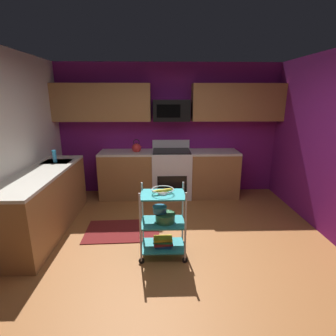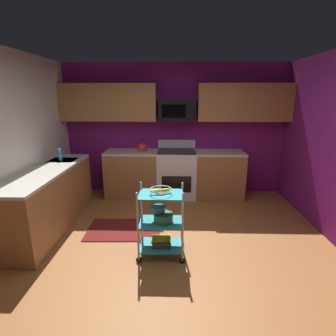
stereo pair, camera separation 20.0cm
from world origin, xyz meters
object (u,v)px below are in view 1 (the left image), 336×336
(book_stack, at_px, (163,242))
(oven_range, at_px, (171,173))
(dish_soap_bottle, at_px, (54,156))
(fruit_bowl, at_px, (163,190))
(kettle, at_px, (137,148))
(mixing_bowl_large, at_px, (165,217))
(rolling_cart, at_px, (163,222))
(mixing_bowl_small, at_px, (160,209))
(microwave, at_px, (171,111))

(book_stack, bearing_deg, oven_range, 84.59)
(oven_range, xyz_separation_m, dish_soap_bottle, (-1.96, -0.81, 0.54))
(fruit_bowl, relative_size, kettle, 1.03)
(mixing_bowl_large, distance_m, dish_soap_bottle, 2.25)
(mixing_bowl_large, relative_size, dish_soap_bottle, 1.26)
(rolling_cart, height_order, mixing_bowl_small, rolling_cart)
(oven_range, bearing_deg, fruit_bowl, -95.41)
(rolling_cart, bearing_deg, kettle, 103.20)
(oven_range, xyz_separation_m, kettle, (-0.68, -0.00, 0.52))
(microwave, relative_size, mixing_bowl_large, 2.78)
(mixing_bowl_small, xyz_separation_m, dish_soap_bottle, (-1.72, 1.24, 0.40))
(oven_range, relative_size, dish_soap_bottle, 5.50)
(fruit_bowl, relative_size, book_stack, 1.08)
(rolling_cart, xyz_separation_m, fruit_bowl, (0.00, -0.00, 0.42))
(rolling_cart, bearing_deg, oven_range, 84.59)
(book_stack, bearing_deg, rolling_cart, 90.00)
(fruit_bowl, height_order, book_stack, fruit_bowl)
(fruit_bowl, bearing_deg, mixing_bowl_large, 0.00)
(oven_range, bearing_deg, mixing_bowl_large, -94.60)
(mixing_bowl_small, relative_size, kettle, 0.69)
(mixing_bowl_large, relative_size, mixing_bowl_small, 1.38)
(oven_range, distance_m, mixing_bowl_small, 2.06)
(dish_soap_bottle, bearing_deg, book_stack, -35.78)
(microwave, relative_size, mixing_bowl_small, 3.85)
(oven_range, height_order, rolling_cart, oven_range)
(mixing_bowl_large, xyz_separation_m, mixing_bowl_small, (-0.07, 0.03, 0.10))
(oven_range, height_order, fruit_bowl, oven_range)
(mixing_bowl_large, height_order, book_stack, mixing_bowl_large)
(book_stack, bearing_deg, microwave, 84.86)
(kettle, distance_m, dish_soap_bottle, 1.51)
(oven_range, distance_m, kettle, 0.86)
(microwave, distance_m, book_stack, 2.66)
(oven_range, relative_size, microwave, 1.57)
(microwave, relative_size, dish_soap_bottle, 3.50)
(fruit_bowl, distance_m, kettle, 2.13)
(fruit_bowl, distance_m, book_stack, 0.69)
(mixing_bowl_large, xyz_separation_m, book_stack, (-0.03, -0.00, -0.34))
(oven_range, bearing_deg, book_stack, -95.41)
(oven_range, distance_m, microwave, 1.23)
(microwave, xyz_separation_m, dish_soap_bottle, (-1.96, -0.91, -0.68))
(rolling_cart, height_order, dish_soap_bottle, dish_soap_bottle)
(rolling_cart, relative_size, kettle, 3.47)
(oven_range, xyz_separation_m, book_stack, (-0.20, -2.08, -0.30))
(fruit_bowl, bearing_deg, microwave, 84.86)
(microwave, bearing_deg, rolling_cart, -95.14)
(microwave, height_order, book_stack, microwave)
(dish_soap_bottle, bearing_deg, kettle, 32.25)
(rolling_cart, xyz_separation_m, mixing_bowl_large, (0.03, -0.00, 0.07))
(rolling_cart, bearing_deg, dish_soap_bottle, 144.22)
(oven_range, height_order, kettle, kettle)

